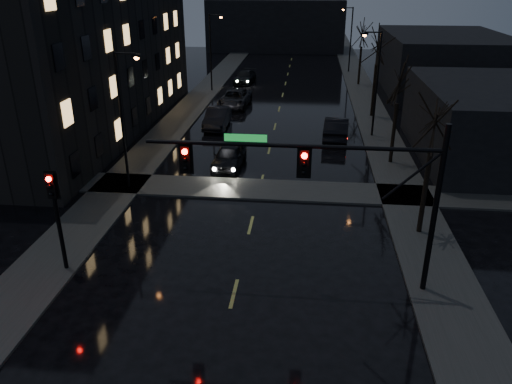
% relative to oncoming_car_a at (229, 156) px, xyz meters
% --- Properties ---
extents(sidewalk_left, '(3.00, 140.00, 0.12)m').
position_rel_oncoming_car_a_xyz_m(sidewalk_left, '(-6.13, 12.79, -0.71)').
color(sidewalk_left, '#2D2D2B').
rests_on(sidewalk_left, ground).
extents(sidewalk_right, '(3.00, 140.00, 0.12)m').
position_rel_oncoming_car_a_xyz_m(sidewalk_right, '(10.87, 12.79, -0.71)').
color(sidewalk_right, '#2D2D2B').
rests_on(sidewalk_right, ground).
extents(sidewalk_cross, '(40.00, 3.00, 0.12)m').
position_rel_oncoming_car_a_xyz_m(sidewalk_cross, '(2.37, -3.71, -0.71)').
color(sidewalk_cross, '#2D2D2B').
rests_on(sidewalk_cross, ground).
extents(apartment_block, '(12.00, 30.00, 12.00)m').
position_rel_oncoming_car_a_xyz_m(apartment_block, '(-14.13, 7.79, 5.23)').
color(apartment_block, black).
rests_on(apartment_block, ground).
extents(commercial_right_near, '(10.00, 14.00, 5.00)m').
position_rel_oncoming_car_a_xyz_m(commercial_right_near, '(17.87, 3.79, 1.73)').
color(commercial_right_near, black).
rests_on(commercial_right_near, ground).
extents(commercial_right_far, '(12.00, 18.00, 6.00)m').
position_rel_oncoming_car_a_xyz_m(commercial_right_far, '(19.37, 25.79, 2.23)').
color(commercial_right_far, black).
rests_on(commercial_right_far, ground).
extents(far_block, '(22.00, 10.00, 8.00)m').
position_rel_oncoming_car_a_xyz_m(far_block, '(-0.63, 55.79, 3.23)').
color(far_block, black).
rests_on(far_block, ground).
extents(signal_mast, '(11.11, 0.41, 7.00)m').
position_rel_oncoming_car_a_xyz_m(signal_mast, '(6.22, -13.21, 4.10)').
color(signal_mast, black).
rests_on(signal_mast, ground).
extents(signal_pole_left, '(0.35, 0.41, 4.53)m').
position_rel_oncoming_car_a_xyz_m(signal_pole_left, '(-5.13, -13.22, 2.24)').
color(signal_pole_left, black).
rests_on(signal_pole_left, ground).
extents(tree_near, '(3.52, 3.52, 8.08)m').
position_rel_oncoming_car_a_xyz_m(tree_near, '(10.77, -8.21, 5.45)').
color(tree_near, black).
rests_on(tree_near, ground).
extents(tree_mid_a, '(3.30, 3.30, 7.58)m').
position_rel_oncoming_car_a_xyz_m(tree_mid_a, '(10.77, 1.79, 5.06)').
color(tree_mid_a, black).
rests_on(tree_mid_a, ground).
extents(tree_mid_b, '(3.74, 3.74, 8.59)m').
position_rel_oncoming_car_a_xyz_m(tree_mid_b, '(10.77, 13.79, 5.84)').
color(tree_mid_b, black).
rests_on(tree_mid_b, ground).
extents(tree_far, '(3.43, 3.43, 7.88)m').
position_rel_oncoming_car_a_xyz_m(tree_far, '(10.77, 27.79, 5.29)').
color(tree_far, black).
rests_on(tree_far, ground).
extents(streetlight_l_near, '(1.53, 0.28, 8.00)m').
position_rel_oncoming_car_a_xyz_m(streetlight_l_near, '(-5.21, -4.21, 4.01)').
color(streetlight_l_near, black).
rests_on(streetlight_l_near, ground).
extents(streetlight_l_far, '(1.53, 0.28, 8.00)m').
position_rel_oncoming_car_a_xyz_m(streetlight_l_far, '(-5.21, 22.79, 4.01)').
color(streetlight_l_far, black).
rests_on(streetlight_l_far, ground).
extents(streetlight_r_mid, '(1.53, 0.28, 8.00)m').
position_rel_oncoming_car_a_xyz_m(streetlight_r_mid, '(9.95, 7.79, 4.01)').
color(streetlight_r_mid, black).
rests_on(streetlight_r_mid, ground).
extents(streetlight_r_far, '(1.53, 0.28, 8.00)m').
position_rel_oncoming_car_a_xyz_m(streetlight_r_far, '(9.95, 35.79, 4.01)').
color(streetlight_r_far, black).
rests_on(streetlight_r_far, ground).
extents(oncoming_car_a, '(2.08, 4.61, 1.54)m').
position_rel_oncoming_car_a_xyz_m(oncoming_car_a, '(0.00, 0.00, 0.00)').
color(oncoming_car_a, black).
rests_on(oncoming_car_a, ground).
extents(oncoming_car_b, '(1.73, 4.94, 1.63)m').
position_rel_oncoming_car_a_xyz_m(oncoming_car_b, '(-2.40, 9.11, 0.04)').
color(oncoming_car_b, black).
rests_on(oncoming_car_b, ground).
extents(oncoming_car_c, '(2.97, 5.79, 1.56)m').
position_rel_oncoming_car_a_xyz_m(oncoming_car_c, '(-1.96, 16.30, 0.01)').
color(oncoming_car_c, black).
rests_on(oncoming_car_c, ground).
extents(oncoming_car_d, '(2.52, 5.08, 1.42)m').
position_rel_oncoming_car_a_xyz_m(oncoming_car_d, '(-2.39, 27.51, -0.06)').
color(oncoming_car_d, black).
rests_on(oncoming_car_d, ground).
extents(lead_car, '(2.25, 5.29, 1.70)m').
position_rel_oncoming_car_a_xyz_m(lead_car, '(7.33, 6.96, 0.08)').
color(lead_car, black).
rests_on(lead_car, ground).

